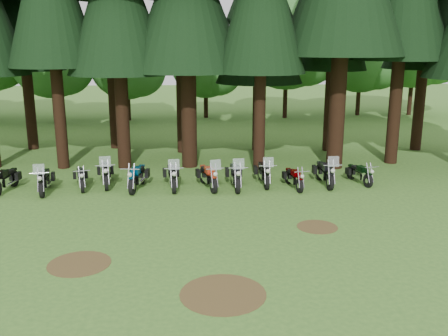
{
  "coord_description": "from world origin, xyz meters",
  "views": [
    {
      "loc": [
        0.35,
        -15.36,
        6.14
      ],
      "look_at": [
        1.56,
        5.0,
        1.0
      ],
      "focal_mm": 40.0,
      "sensor_mm": 36.0,
      "label": 1
    }
  ],
  "objects_px": {
    "motorcycle_9": "(294,179)",
    "motorcycle_11": "(359,174)",
    "motorcycle_7": "(235,176)",
    "motorcycle_6": "(208,177)",
    "motorcycle_8": "(264,174)",
    "motorcycle_10": "(325,173)",
    "motorcycle_4": "(137,178)",
    "motorcycle_1": "(44,181)",
    "motorcycle_5": "(172,176)",
    "motorcycle_2": "(81,178)",
    "motorcycle_3": "(106,174)",
    "motorcycle_0": "(5,180)"
  },
  "relations": [
    {
      "from": "motorcycle_3",
      "to": "motorcycle_11",
      "type": "bearing_deg",
      "value": -12.3
    },
    {
      "from": "motorcycle_7",
      "to": "motorcycle_9",
      "type": "xyz_separation_m",
      "value": [
        2.53,
        -0.18,
        -0.11
      ]
    },
    {
      "from": "motorcycle_5",
      "to": "motorcycle_8",
      "type": "height_order",
      "value": "motorcycle_5"
    },
    {
      "from": "motorcycle_2",
      "to": "motorcycle_3",
      "type": "distance_m",
      "value": 1.07
    },
    {
      "from": "motorcycle_8",
      "to": "motorcycle_11",
      "type": "bearing_deg",
      "value": -1.94
    },
    {
      "from": "motorcycle_1",
      "to": "motorcycle_4",
      "type": "bearing_deg",
      "value": -4.4
    },
    {
      "from": "motorcycle_1",
      "to": "motorcycle_3",
      "type": "xyz_separation_m",
      "value": [
        2.4,
        0.91,
        0.03
      ]
    },
    {
      "from": "motorcycle_7",
      "to": "motorcycle_8",
      "type": "bearing_deg",
      "value": 17.97
    },
    {
      "from": "motorcycle_8",
      "to": "motorcycle_11",
      "type": "distance_m",
      "value": 4.31
    },
    {
      "from": "motorcycle_4",
      "to": "motorcycle_1",
      "type": "bearing_deg",
      "value": -168.42
    },
    {
      "from": "motorcycle_11",
      "to": "motorcycle_5",
      "type": "bearing_deg",
      "value": 168.31
    },
    {
      "from": "motorcycle_9",
      "to": "motorcycle_11",
      "type": "distance_m",
      "value": 3.14
    },
    {
      "from": "motorcycle_2",
      "to": "motorcycle_5",
      "type": "distance_m",
      "value": 3.95
    },
    {
      "from": "motorcycle_9",
      "to": "motorcycle_7",
      "type": "bearing_deg",
      "value": 167.22
    },
    {
      "from": "motorcycle_8",
      "to": "motorcycle_5",
      "type": "bearing_deg",
      "value": -176.72
    },
    {
      "from": "motorcycle_10",
      "to": "motorcycle_8",
      "type": "bearing_deg",
      "value": 174.23
    },
    {
      "from": "motorcycle_1",
      "to": "motorcycle_8",
      "type": "height_order",
      "value": "motorcycle_8"
    },
    {
      "from": "motorcycle_1",
      "to": "motorcycle_9",
      "type": "xyz_separation_m",
      "value": [
        10.61,
        -0.02,
        -0.07
      ]
    },
    {
      "from": "motorcycle_2",
      "to": "motorcycle_7",
      "type": "relative_size",
      "value": 0.82
    },
    {
      "from": "motorcycle_10",
      "to": "motorcycle_11",
      "type": "relative_size",
      "value": 1.25
    },
    {
      "from": "motorcycle_2",
      "to": "motorcycle_6",
      "type": "bearing_deg",
      "value": -18.86
    },
    {
      "from": "motorcycle_5",
      "to": "motorcycle_6",
      "type": "relative_size",
      "value": 1.03
    },
    {
      "from": "motorcycle_5",
      "to": "motorcycle_1",
      "type": "bearing_deg",
      "value": 176.55
    },
    {
      "from": "motorcycle_2",
      "to": "motorcycle_9",
      "type": "height_order",
      "value": "motorcycle_2"
    },
    {
      "from": "motorcycle_6",
      "to": "motorcycle_7",
      "type": "distance_m",
      "value": 1.17
    },
    {
      "from": "motorcycle_5",
      "to": "motorcycle_7",
      "type": "height_order",
      "value": "motorcycle_7"
    },
    {
      "from": "motorcycle_3",
      "to": "motorcycle_5",
      "type": "bearing_deg",
      "value": -22.2
    },
    {
      "from": "motorcycle_1",
      "to": "motorcycle_11",
      "type": "relative_size",
      "value": 1.19
    },
    {
      "from": "motorcycle_0",
      "to": "motorcycle_2",
      "type": "relative_size",
      "value": 1.15
    },
    {
      "from": "motorcycle_9",
      "to": "motorcycle_3",
      "type": "bearing_deg",
      "value": 164.75
    },
    {
      "from": "motorcycle_1",
      "to": "motorcycle_6",
      "type": "height_order",
      "value": "motorcycle_6"
    },
    {
      "from": "motorcycle_1",
      "to": "motorcycle_8",
      "type": "bearing_deg",
      "value": -4.44
    },
    {
      "from": "motorcycle_4",
      "to": "motorcycle_11",
      "type": "height_order",
      "value": "motorcycle_4"
    },
    {
      "from": "motorcycle_1",
      "to": "motorcycle_3",
      "type": "height_order",
      "value": "motorcycle_3"
    },
    {
      "from": "motorcycle_9",
      "to": "motorcycle_5",
      "type": "bearing_deg",
      "value": 167.69
    },
    {
      "from": "motorcycle_9",
      "to": "motorcycle_11",
      "type": "height_order",
      "value": "motorcycle_9"
    },
    {
      "from": "motorcycle_7",
      "to": "motorcycle_9",
      "type": "relative_size",
      "value": 1.23
    },
    {
      "from": "motorcycle_6",
      "to": "motorcycle_11",
      "type": "distance_m",
      "value": 6.79
    },
    {
      "from": "motorcycle_1",
      "to": "motorcycle_10",
      "type": "bearing_deg",
      "value": -6.31
    },
    {
      "from": "motorcycle_1",
      "to": "motorcycle_9",
      "type": "bearing_deg",
      "value": -8.35
    },
    {
      "from": "motorcycle_2",
      "to": "motorcycle_8",
      "type": "distance_m",
      "value": 7.98
    },
    {
      "from": "motorcycle_0",
      "to": "motorcycle_5",
      "type": "xyz_separation_m",
      "value": [
        7.03,
        0.12,
        0.02
      ]
    },
    {
      "from": "motorcycle_2",
      "to": "motorcycle_4",
      "type": "xyz_separation_m",
      "value": [
        2.44,
        -0.28,
        0.07
      ]
    },
    {
      "from": "motorcycle_2",
      "to": "motorcycle_11",
      "type": "xyz_separation_m",
      "value": [
        12.28,
        0.04,
        -0.02
      ]
    },
    {
      "from": "motorcycle_6",
      "to": "motorcycle_7",
      "type": "bearing_deg",
      "value": -15.76
    },
    {
      "from": "motorcycle_6",
      "to": "motorcycle_7",
      "type": "height_order",
      "value": "motorcycle_7"
    },
    {
      "from": "motorcycle_5",
      "to": "motorcycle_6",
      "type": "xyz_separation_m",
      "value": [
        1.56,
        -0.11,
        -0.01
      ]
    },
    {
      "from": "motorcycle_1",
      "to": "motorcycle_10",
      "type": "relative_size",
      "value": 0.95
    },
    {
      "from": "motorcycle_9",
      "to": "motorcycle_0",
      "type": "bearing_deg",
      "value": 170.28
    },
    {
      "from": "motorcycle_7",
      "to": "motorcycle_10",
      "type": "relative_size",
      "value": 1.01
    }
  ]
}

